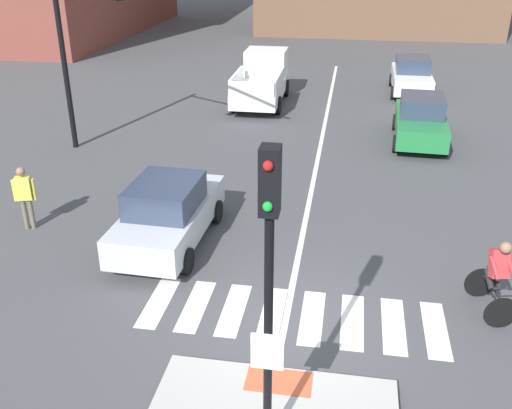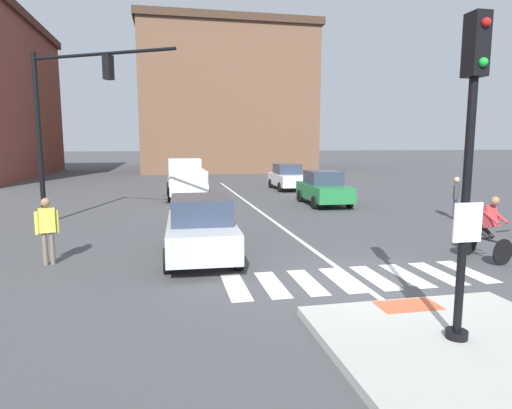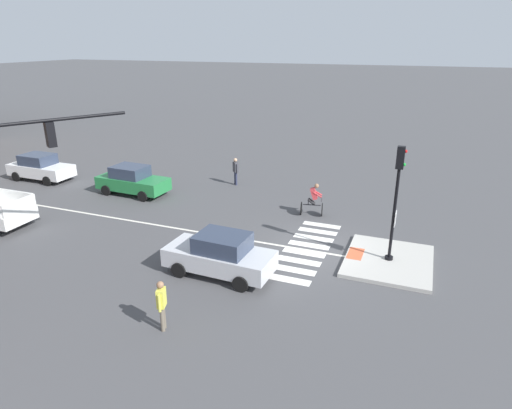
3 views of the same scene
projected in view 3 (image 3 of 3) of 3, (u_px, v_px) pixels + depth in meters
ground_plane at (314, 250)px, 18.76m from camera, size 300.00×300.00×0.00m
traffic_island at (388, 261)px, 17.69m from camera, size 3.87×3.33×0.15m
tactile_pad_front at (355, 253)px, 18.11m from camera, size 1.10×0.60×0.01m
signal_pole at (397, 194)px, 16.70m from camera, size 0.44×0.38×4.57m
crosswalk_stripe_a at (287, 279)px, 16.46m from camera, size 0.44×1.80×0.01m
crosswalk_stripe_b at (293, 270)px, 17.15m from camera, size 0.44×1.80×0.01m
crosswalk_stripe_c at (299, 261)px, 17.84m from camera, size 0.44×1.80×0.01m
crosswalk_stripe_d at (304, 253)px, 18.52m from camera, size 0.44×1.80×0.01m
crosswalk_stripe_e at (309, 245)px, 19.21m from camera, size 0.44×1.80×0.01m
crosswalk_stripe_f at (313, 238)px, 19.90m from camera, size 0.44×1.80×0.01m
crosswalk_stripe_g at (318, 231)px, 20.59m from camera, size 0.44×1.80×0.01m
crosswalk_stripe_h at (322, 225)px, 21.27m from camera, size 0.44×1.80×0.01m
lane_centre_line at (117, 218)px, 22.07m from camera, size 0.14×28.00×0.01m
car_green_eastbound_far at (132, 180)px, 25.33m from camera, size 1.98×4.17×1.64m
car_silver_westbound_near at (220, 255)px, 16.57m from camera, size 1.96×4.16×1.64m
car_white_eastbound_distant at (40, 167)px, 27.90m from camera, size 1.87×4.12×1.64m
cyclist at (313, 199)px, 22.19m from camera, size 0.86×1.20×1.68m
pedestrian_at_curb_left at (162, 302)px, 13.29m from camera, size 0.53×0.32×1.67m
pedestrian_waiting_far_side at (236, 169)px, 26.87m from camera, size 0.40×0.44×1.67m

